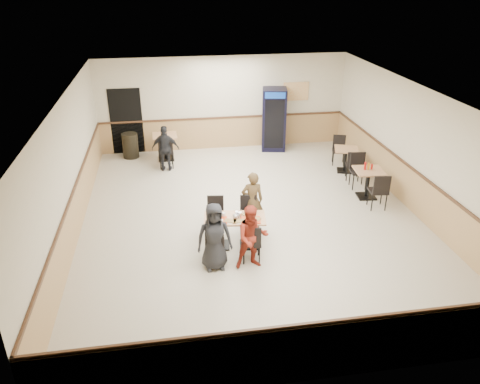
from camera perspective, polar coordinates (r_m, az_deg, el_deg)
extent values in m
plane|color=beige|center=(11.29, 1.36, -3.12)|extent=(10.00, 10.00, 0.00)
plane|color=silver|center=(10.20, 1.54, 11.84)|extent=(10.00, 10.00, 0.00)
plane|color=beige|center=(15.35, -2.07, 10.77)|extent=(8.00, 0.00, 8.00)
plane|color=beige|center=(6.42, 9.93, -12.52)|extent=(8.00, 0.00, 8.00)
plane|color=beige|center=(10.70, -20.13, 2.45)|extent=(0.00, 10.00, 10.00)
plane|color=beige|center=(12.02, 20.61, 4.86)|extent=(0.00, 10.00, 10.00)
cube|color=tan|center=(15.62, -2.00, 7.21)|extent=(7.98, 0.03, 1.00)
cube|color=tan|center=(12.37, 19.84, 0.54)|extent=(0.03, 9.98, 1.00)
cube|color=#472B19|center=(15.45, -2.03, 9.05)|extent=(7.98, 0.04, 0.06)
cube|color=black|center=(15.39, -13.68, 8.35)|extent=(1.00, 0.02, 2.10)
cube|color=orange|center=(15.72, 6.83, 12.09)|extent=(0.85, 0.02, 0.60)
cube|color=black|center=(10.18, -2.46, -6.49)|extent=(0.47, 0.47, 0.04)
cylinder|color=black|center=(10.01, -2.50, -4.87)|extent=(0.08, 0.08, 0.63)
cube|color=tan|center=(9.85, -2.54, -3.25)|extent=(0.72, 0.72, 0.04)
cube|color=black|center=(10.19, 1.19, -6.43)|extent=(0.47, 0.47, 0.04)
cylinder|color=black|center=(10.02, 1.21, -4.81)|extent=(0.08, 0.08, 0.63)
cube|color=tan|center=(9.86, 1.23, -3.20)|extent=(0.72, 0.72, 0.04)
imported|color=black|center=(9.16, -3.15, -5.46)|extent=(0.70, 0.47, 1.41)
imported|color=maroon|center=(9.18, 1.48, -5.55)|extent=(0.68, 0.54, 1.35)
imported|color=brown|center=(10.55, 1.50, -1.05)|extent=(0.50, 0.33, 1.38)
imported|color=black|center=(13.86, -9.07, 5.26)|extent=(0.84, 0.46, 1.36)
cube|color=red|center=(9.74, -2.82, -3.43)|extent=(0.45, 0.36, 0.02)
cube|color=red|center=(9.73, 1.27, -3.45)|extent=(0.45, 0.36, 0.02)
cylinder|color=silver|center=(9.75, -3.09, -3.46)|extent=(0.21, 0.21, 0.01)
cube|color=#B67446|center=(9.74, -3.09, -3.40)|extent=(0.27, 0.21, 0.02)
cylinder|color=silver|center=(9.68, -0.08, -3.63)|extent=(0.21, 0.21, 0.01)
cube|color=#B67446|center=(9.68, -0.08, -3.56)|extent=(0.25, 0.17, 0.02)
cylinder|color=silver|center=(9.78, 1.80, -3.33)|extent=(0.21, 0.21, 0.01)
cube|color=#B67446|center=(9.77, 1.80, -3.27)|extent=(0.29, 0.26, 0.02)
cylinder|color=silver|center=(9.69, -1.18, -3.59)|extent=(0.21, 0.21, 0.01)
cube|color=#B67446|center=(9.69, -1.18, -3.53)|extent=(0.28, 0.24, 0.02)
cylinder|color=silver|center=(9.97, 0.92, -2.70)|extent=(0.21, 0.21, 0.01)
cube|color=#B67446|center=(9.97, 0.92, -2.64)|extent=(0.29, 0.25, 0.02)
cylinder|color=silver|center=(9.62, -3.38, -3.59)|extent=(0.07, 0.07, 0.09)
cylinder|color=silver|center=(9.59, -2.28, -3.66)|extent=(0.07, 0.07, 0.09)
cylinder|color=silver|center=(9.86, -2.00, -2.79)|extent=(0.07, 0.07, 0.09)
cylinder|color=silver|center=(9.91, -3.61, -2.68)|extent=(0.07, 0.07, 0.09)
cylinder|color=silver|center=(9.82, -0.01, -2.81)|extent=(0.07, 0.07, 0.12)
cylinder|color=silver|center=(9.86, -0.39, -2.69)|extent=(0.07, 0.07, 0.12)
ellipsoid|color=silver|center=(9.80, -0.55, -2.94)|extent=(0.14, 0.14, 0.10)
cube|color=black|center=(12.72, 15.09, -0.49)|extent=(0.51, 0.51, 0.04)
cylinder|color=black|center=(12.57, 15.28, 1.01)|extent=(0.09, 0.09, 0.70)
cube|color=tan|center=(12.43, 15.47, 2.51)|extent=(0.79, 0.79, 0.04)
cube|color=black|center=(14.20, 12.59, 2.57)|extent=(0.53, 0.53, 0.04)
cylinder|color=black|center=(14.07, 12.72, 3.84)|extent=(0.09, 0.09, 0.64)
cube|color=tan|center=(13.96, 12.85, 5.11)|extent=(0.83, 0.83, 0.04)
cylinder|color=#B8130D|center=(12.38, 15.02, 3.09)|extent=(0.06, 0.06, 0.20)
cylinder|color=orange|center=(12.42, 15.39, 3.05)|extent=(0.06, 0.06, 0.17)
cylinder|color=#B8130D|center=(12.47, 15.76, 3.00)|extent=(0.05, 0.05, 0.14)
cube|color=black|center=(14.94, -8.97, 4.06)|extent=(0.49, 0.49, 0.04)
cylinder|color=black|center=(14.80, -9.07, 5.43)|extent=(0.10, 0.10, 0.72)
cube|color=tan|center=(14.68, -9.16, 6.79)|extent=(0.76, 0.76, 0.04)
cube|color=black|center=(15.39, 4.15, 8.83)|extent=(0.89, 0.87, 2.01)
cube|color=black|center=(15.04, 4.20, 8.22)|extent=(0.61, 0.14, 1.59)
cube|color=#0D3698|center=(14.78, 4.31, 11.65)|extent=(0.63, 0.14, 0.19)
cylinder|color=black|center=(15.18, -13.22, 5.53)|extent=(0.50, 0.50, 0.78)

